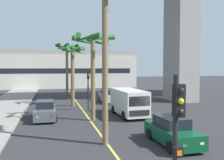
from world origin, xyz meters
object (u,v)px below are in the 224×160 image
object	(u,v)px
car_queue_second	(45,111)
palm_tree_near_median	(67,53)
traffic_light_median_far	(88,84)
palm_tree_mid_median	(73,58)
car_queue_front	(108,96)
palm_tree_far_median	(93,49)
traffic_light_median_near	(177,138)
palm_tree_farthest_median	(105,9)
car_queue_third	(172,132)
delivery_van	(129,102)

from	to	relation	value
car_queue_second	palm_tree_near_median	xyz separation A→B (m)	(2.82, 16.08, 5.74)
traffic_light_median_far	palm_tree_mid_median	bearing A→B (deg)	110.10
car_queue_front	palm_tree_mid_median	bearing A→B (deg)	-155.45
palm_tree_near_median	palm_tree_far_median	bearing A→B (deg)	-86.70
traffic_light_median_near	traffic_light_median_far	distance (m)	18.96
palm_tree_far_median	palm_tree_farthest_median	distance (m)	6.45
traffic_light_median_near	palm_tree_mid_median	xyz separation A→B (m)	(-0.51, 22.30, 2.66)
car_queue_second	palm_tree_near_median	bearing A→B (deg)	80.06
car_queue_front	car_queue_third	size ratio (longest dim) A/B	1.00
traffic_light_median_near	car_queue_front	bearing A→B (deg)	80.75
car_queue_second	car_queue_third	bearing A→B (deg)	-50.04
palm_tree_far_median	palm_tree_farthest_median	size ratio (longest dim) A/B	0.76
car_queue_front	delivery_van	size ratio (longest dim) A/B	0.78
car_queue_second	palm_tree_far_median	distance (m)	6.55
car_queue_front	palm_tree_near_median	world-z (taller)	palm_tree_near_median
traffic_light_median_near	traffic_light_median_far	xyz separation A→B (m)	(0.72, 18.94, 0.00)
palm_tree_near_median	palm_tree_farthest_median	distance (m)	23.77
delivery_van	palm_tree_near_median	xyz separation A→B (m)	(-4.43, 16.36, 5.17)
car_queue_third	palm_tree_mid_median	bearing A→B (deg)	105.97
palm_tree_far_median	car_queue_third	bearing A→B (deg)	-64.83
car_queue_second	traffic_light_median_far	bearing A→B (deg)	37.08
car_queue_third	palm_tree_far_median	size ratio (longest dim) A/B	0.58
car_queue_front	palm_tree_far_median	distance (m)	11.73
traffic_light_median_near	palm_tree_farthest_median	xyz separation A→B (m)	(0.08, 8.19, 4.85)
palm_tree_near_median	palm_tree_mid_median	bearing A→B (deg)	-89.70
palm_tree_near_median	traffic_light_median_near	bearing A→B (deg)	-89.00
palm_tree_farthest_median	palm_tree_far_median	bearing A→B (deg)	86.57
palm_tree_near_median	palm_tree_farthest_median	xyz separation A→B (m)	(0.64, -23.73, 1.10)
car_queue_third	traffic_light_median_far	bearing A→B (deg)	104.75
car_queue_third	palm_tree_far_median	xyz separation A→B (m)	(-3.33, 7.09, 5.12)
palm_tree_mid_median	traffic_light_median_near	bearing A→B (deg)	-88.69
palm_tree_near_median	car_queue_second	bearing A→B (deg)	-99.94
palm_tree_mid_median	palm_tree_far_median	size ratio (longest dim) A/B	0.96
car_queue_front	traffic_light_median_far	distance (m)	6.61
traffic_light_median_far	palm_tree_near_median	world-z (taller)	palm_tree_near_median
car_queue_second	palm_tree_mid_median	size ratio (longest dim) A/B	0.60
traffic_light_median_near	palm_tree_far_median	xyz separation A→B (m)	(0.45, 14.39, 3.12)
palm_tree_near_median	palm_tree_mid_median	size ratio (longest dim) A/B	1.17
traffic_light_median_far	palm_tree_far_median	bearing A→B (deg)	-93.37
traffic_light_median_far	palm_tree_mid_median	xyz separation A→B (m)	(-1.23, 3.36, 2.66)
delivery_van	traffic_light_median_far	size ratio (longest dim) A/B	1.26
car_queue_third	palm_tree_mid_median	size ratio (longest dim) A/B	0.61
car_queue_front	traffic_light_median_near	distance (m)	24.74
palm_tree_farthest_median	car_queue_third	bearing A→B (deg)	-13.51
traffic_light_median_near	traffic_light_median_far	bearing A→B (deg)	87.82
palm_tree_mid_median	traffic_light_median_far	bearing A→B (deg)	-69.90
car_queue_third	delivery_van	size ratio (longest dim) A/B	0.78
delivery_van	traffic_light_median_far	distance (m)	4.84
car_queue_front	traffic_light_median_near	world-z (taller)	traffic_light_median_near
car_queue_third	traffic_light_median_far	world-z (taller)	traffic_light_median_far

